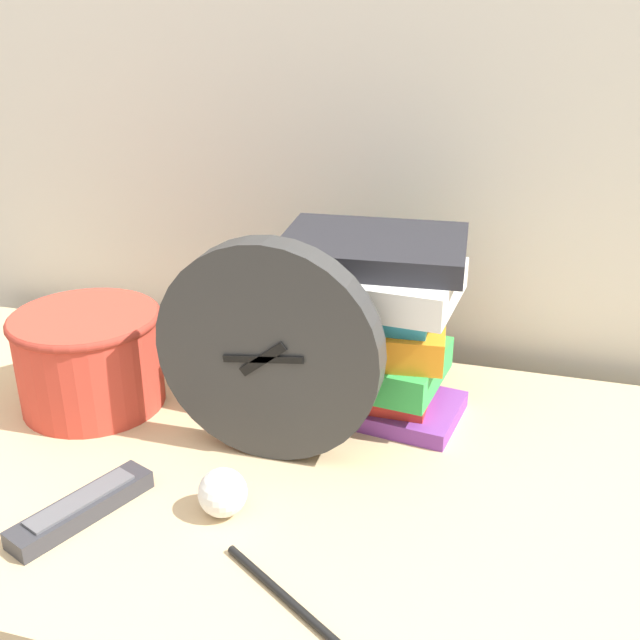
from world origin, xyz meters
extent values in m
cylinder|color=#333333|center=(0.03, 0.33, 0.83)|extent=(0.26, 0.04, 0.26)
cylinder|color=white|center=(0.03, 0.32, 0.83)|extent=(0.23, 0.01, 0.23)
cube|color=black|center=(0.03, 0.31, 0.83)|extent=(0.06, 0.01, 0.05)
cube|color=black|center=(0.03, 0.31, 0.83)|extent=(0.10, 0.01, 0.02)
cylinder|color=black|center=(0.03, 0.31, 0.83)|extent=(0.01, 0.00, 0.01)
cube|color=#7A3899|center=(0.12, 0.46, 0.71)|extent=(0.25, 0.15, 0.02)
cube|color=red|center=(0.10, 0.48, 0.73)|extent=(0.19, 0.16, 0.02)
cube|color=green|center=(0.11, 0.46, 0.77)|extent=(0.21, 0.17, 0.04)
cube|color=orange|center=(0.12, 0.46, 0.81)|extent=(0.20, 0.15, 0.04)
cube|color=#2D9ED1|center=(0.09, 0.49, 0.84)|extent=(0.21, 0.18, 0.03)
cube|color=white|center=(0.10, 0.46, 0.88)|extent=(0.25, 0.17, 0.04)
cube|color=#232328|center=(0.11, 0.48, 0.91)|extent=(0.24, 0.20, 0.03)
cylinder|color=#C63D2D|center=(-0.24, 0.37, 0.77)|extent=(0.19, 0.19, 0.13)
torus|color=#9F3024|center=(-0.24, 0.37, 0.82)|extent=(0.19, 0.19, 0.01)
cube|color=#333338|center=(-0.12, 0.16, 0.71)|extent=(0.10, 0.16, 0.02)
cube|color=#59595E|center=(-0.12, 0.16, 0.72)|extent=(0.07, 0.12, 0.00)
sphere|color=white|center=(0.02, 0.20, 0.73)|extent=(0.05, 0.05, 0.05)
cylinder|color=black|center=(0.12, 0.10, 0.71)|extent=(0.14, 0.09, 0.01)
camera|label=1|loc=(0.29, -0.39, 1.20)|focal=42.00mm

